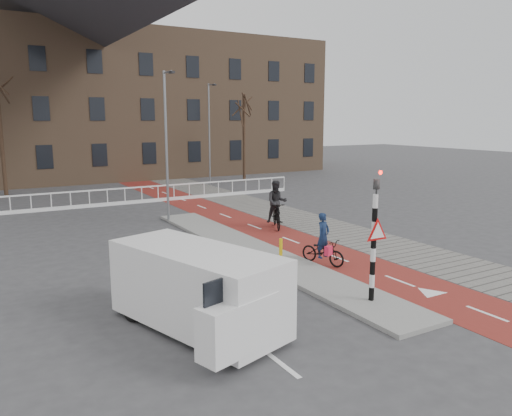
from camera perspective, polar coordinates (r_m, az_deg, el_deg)
ground at (r=15.82m, az=9.64°, el=-8.12°), size 120.00×120.00×0.00m
bike_lane at (r=24.73m, az=-2.48°, el=-1.28°), size 2.50×60.00×0.01m
sidewalk at (r=26.11m, az=2.97°, el=-0.67°), size 3.00×60.00×0.01m
curb_island at (r=18.57m, az=0.06°, el=-5.01°), size 1.80×16.00×0.12m
traffic_signal at (r=13.45m, az=13.40°, el=-2.73°), size 0.80×0.80×3.68m
bollard at (r=17.43m, az=2.85°, el=-4.64°), size 0.12×0.12×0.70m
cyclist_near at (r=17.19m, az=7.67°, el=-4.47°), size 1.10×1.79×1.78m
cyclist_far at (r=22.55m, az=2.37°, el=-0.08°), size 1.37×2.10×2.17m
van at (r=11.93m, az=-6.76°, el=-9.00°), size 3.08×4.87×1.95m
railing at (r=29.26m, az=-20.40°, el=0.48°), size 28.00×0.10×0.99m
townhouse_row at (r=44.11m, az=-21.82°, el=13.27°), size 46.00×10.00×15.90m
tree_mid at (r=35.98m, az=-27.17°, el=8.00°), size 0.25×0.25×8.47m
tree_right at (r=39.54m, az=-1.36°, el=7.92°), size 0.24×0.24×6.67m
streetlight_near at (r=23.98m, az=-10.21°, el=6.73°), size 0.12×0.12×7.08m
streetlight_right at (r=37.42m, az=-5.36°, el=8.31°), size 0.12×0.12×7.41m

